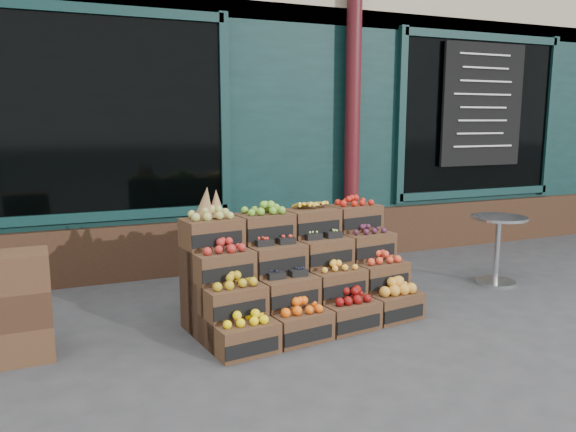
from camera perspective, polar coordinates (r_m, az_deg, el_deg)
name	(u,v)px	position (r m, az deg, el deg)	size (l,w,h in m)	color
ground	(343,328)	(4.76, 5.59, -11.31)	(60.00, 60.00, 0.00)	#38383A
shop_facade	(192,76)	(9.29, -9.69, 13.86)	(12.00, 6.24, 4.80)	black
crate_display	(299,279)	(4.83, 1.16, -6.38)	(2.00, 1.17, 1.19)	#492F1C
spare_crates	(12,307)	(4.49, -26.25, -8.32)	(0.53, 0.38, 0.79)	#492F1C
bistro_table	(498,242)	(6.26, 20.51, -2.48)	(0.57, 0.57, 0.72)	silver
shopkeeper	(71,182)	(6.81, -21.17, 3.25)	(0.74, 0.49, 2.03)	#165022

